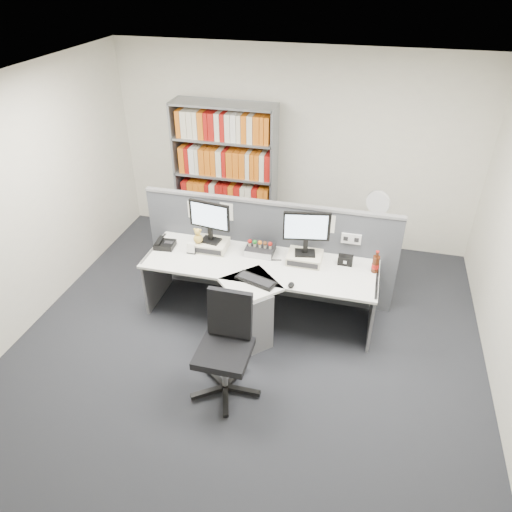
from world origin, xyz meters
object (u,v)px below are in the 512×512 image
(desktop_pc, at_px, (260,250))
(keyboard, at_px, (256,280))
(desk_fan, at_px, (378,205))
(speaker, at_px, (345,260))
(filing_cabinet, at_px, (371,251))
(cola_bottle, at_px, (376,264))
(monitor_right, at_px, (306,230))
(desk_calendar, at_px, (191,249))
(desk, at_px, (255,294))
(office_chair, at_px, (226,343))
(desk_phone, at_px, (164,244))
(monitor_left, at_px, (209,219))
(mouse, at_px, (291,285))
(shelving_unit, at_px, (226,177))

(desktop_pc, distance_m, keyboard, 0.57)
(keyboard, distance_m, desk_fan, 1.93)
(keyboard, distance_m, speaker, 1.04)
(filing_cabinet, bearing_deg, cola_bottle, -87.54)
(monitor_right, bearing_deg, desk_fan, 54.49)
(desk_calendar, distance_m, cola_bottle, 2.06)
(desk, xyz_separation_m, desk_fan, (1.20, 1.40, 0.56))
(speaker, relative_size, office_chair, 0.16)
(keyboard, relative_size, desk_fan, 0.93)
(cola_bottle, bearing_deg, desk_phone, -177.78)
(monitor_left, distance_m, cola_bottle, 1.89)
(mouse, relative_size, speaker, 0.62)
(cola_bottle, bearing_deg, monitor_left, 179.70)
(monitor_right, xyz_separation_m, keyboard, (-0.43, -0.51, -0.39))
(desk_calendar, xyz_separation_m, cola_bottle, (2.06, 0.14, 0.04))
(filing_cabinet, bearing_deg, desk, -130.61)
(cola_bottle, bearing_deg, shelving_unit, 145.48)
(monitor_right, height_order, mouse, monitor_right)
(desktop_pc, bearing_deg, keyboard, -80.63)
(shelving_unit, bearing_deg, keyboard, -64.40)
(shelving_unit, bearing_deg, cola_bottle, -34.52)
(desk_phone, bearing_deg, desk_fan, 25.33)
(desk, height_order, speaker, speaker)
(desk_phone, bearing_deg, desk_calendar, -6.79)
(keyboard, height_order, desk_phone, desk_phone)
(office_chair, bearing_deg, monitor_left, 114.17)
(keyboard, bearing_deg, desk_phone, 161.52)
(desk, distance_m, cola_bottle, 1.35)
(desktop_pc, bearing_deg, cola_bottle, -2.82)
(mouse, bearing_deg, desk_fan, 62.81)
(desktop_pc, xyz_separation_m, cola_bottle, (1.29, -0.06, 0.06))
(keyboard, height_order, desk_fan, desk_fan)
(desktop_pc, bearing_deg, desk_fan, 37.64)
(monitor_left, bearing_deg, monitor_right, 0.00)
(desk, height_order, keyboard, keyboard)
(monitor_left, height_order, desk_fan, monitor_left)
(monitor_left, relative_size, filing_cabinet, 0.71)
(speaker, height_order, office_chair, office_chair)
(mouse, height_order, shelving_unit, shelving_unit)
(monitor_left, distance_m, desk_calendar, 0.42)
(desk, distance_m, desk_calendar, 0.90)
(desk_calendar, distance_m, office_chair, 1.41)
(desktop_pc, xyz_separation_m, desk_phone, (-1.12, -0.16, -0.01))
(desk_calendar, bearing_deg, speaker, 6.63)
(desktop_pc, relative_size, office_chair, 0.31)
(desktop_pc, height_order, desk_calendar, desk_calendar)
(desktop_pc, distance_m, cola_bottle, 1.29)
(desk, height_order, desk_phone, desk_phone)
(desk_calendar, bearing_deg, office_chair, -56.35)
(keyboard, bearing_deg, desk, 109.92)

